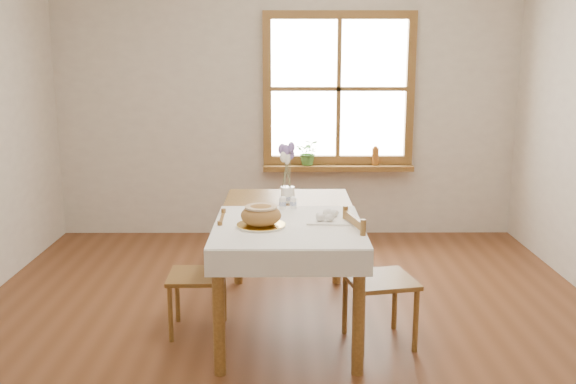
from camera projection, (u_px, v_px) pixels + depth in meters
name	position (u px, v px, depth m)	size (l,w,h in m)	color
ground	(288.00, 340.00, 4.08)	(5.00, 5.00, 0.00)	brown
room_walls	(288.00, 67.00, 3.72)	(4.60, 5.10, 2.65)	beige
window	(339.00, 89.00, 6.19)	(1.46, 0.08, 1.46)	olive
window_sill	(338.00, 168.00, 6.28)	(1.46, 0.20, 0.05)	olive
dining_table	(288.00, 227.00, 4.23)	(0.90, 1.60, 0.75)	olive
table_linen	(288.00, 226.00, 3.92)	(0.91, 0.99, 0.01)	white
chair_left	(197.00, 274.00, 4.13)	(0.37, 0.38, 0.79)	olive
chair_right	(380.00, 278.00, 3.96)	(0.40, 0.42, 0.85)	olive
bread_plate	(261.00, 225.00, 3.87)	(0.29, 0.29, 0.02)	white
bread_loaf	(261.00, 213.00, 3.86)	(0.24, 0.24, 0.13)	olive
egg_napkin	(330.00, 220.00, 4.01)	(0.28, 0.24, 0.01)	white
eggs	(330.00, 215.00, 4.00)	(0.22, 0.20, 0.05)	silver
salt_shaker	(283.00, 203.00, 4.30)	(0.05, 0.05, 0.09)	white
pepper_shaker	(293.00, 202.00, 4.32)	(0.04, 0.04, 0.08)	white
flower_vase	(288.00, 196.00, 4.52)	(0.10, 0.10, 0.11)	white
lavender_bouquet	(288.00, 165.00, 4.47)	(0.17, 0.17, 0.32)	#6B5597
potted_plant	(309.00, 155.00, 6.25)	(0.23, 0.25, 0.20)	#447C31
amber_bottle	(375.00, 155.00, 6.26)	(0.07, 0.07, 0.19)	#98551C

